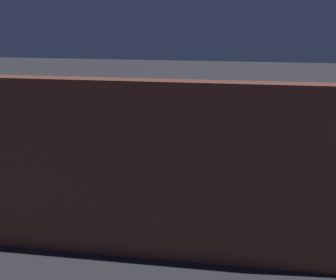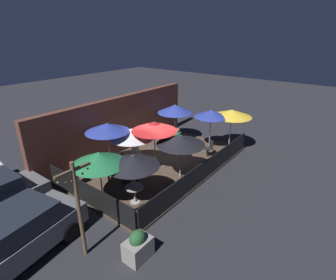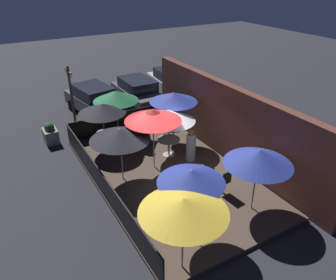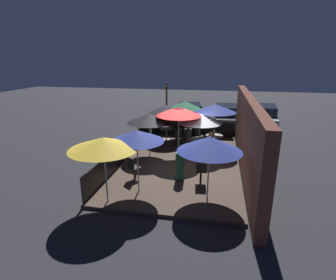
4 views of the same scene
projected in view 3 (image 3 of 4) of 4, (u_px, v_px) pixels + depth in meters
ground_plane at (167, 176)px, 12.87m from camera, size 60.00×60.00×0.00m
patio_deck at (167, 175)px, 12.84m from camera, size 9.03×5.37×0.12m
building_wall at (229, 123)px, 13.41m from camera, size 10.63×0.36×3.20m
fence_front at (102, 183)px, 11.43m from camera, size 8.83×0.05×0.95m
fence_side_left at (122, 121)px, 16.01m from camera, size 0.05×5.17×0.95m
patio_umbrella_0 at (169, 115)px, 13.20m from camera, size 2.19×2.19×2.08m
patio_umbrella_1 at (174, 97)px, 13.99m from camera, size 2.08×2.08×2.43m
patio_umbrella_2 at (102, 109)px, 13.84m from camera, size 2.05×2.05×2.06m
patio_umbrella_3 at (116, 96)px, 14.82m from camera, size 2.07×2.07×2.22m
patio_umbrella_4 at (120, 134)px, 11.63m from camera, size 2.20×2.20×2.10m
patio_umbrella_5 at (184, 206)px, 7.87m from camera, size 2.25×2.25×2.28m
patio_umbrella_6 at (153, 115)px, 12.17m from camera, size 2.17×2.17×2.49m
patio_umbrella_7 at (259, 157)px, 10.07m from camera, size 2.17×2.17×2.23m
patio_umbrella_8 at (191, 176)px, 8.90m from camera, size 1.90×1.90×2.32m
dining_table_0 at (169, 142)px, 13.79m from camera, size 0.94×0.94×0.76m
dining_table_1 at (173, 131)px, 14.75m from camera, size 0.90×0.90×0.76m
dining_table_2 at (105, 136)px, 14.45m from camera, size 0.73×0.73×0.71m
patio_chair_0 at (224, 181)px, 11.45m from camera, size 0.44×0.44×0.96m
patio_chair_1 at (147, 130)px, 15.09m from camera, size 0.57×0.57×0.91m
patio_chair_2 at (156, 117)px, 16.26m from camera, size 0.43×0.43×0.96m
patio_chair_3 at (159, 209)px, 10.15m from camera, size 0.56×0.56×0.93m
patio_chair_4 at (131, 141)px, 14.07m from camera, size 0.56×0.56×0.95m
patron_0 at (141, 137)px, 14.43m from camera, size 0.52×0.52×1.18m
patron_1 at (201, 183)px, 11.20m from camera, size 0.47×0.47×1.35m
patron_2 at (191, 146)px, 13.44m from camera, size 0.53×0.53×1.40m
planter_box at (50, 134)px, 15.12m from camera, size 0.85×0.60×1.01m
light_post at (71, 94)px, 15.78m from camera, size 1.10×0.12×3.22m
parked_car_0 at (94, 100)px, 17.87m from camera, size 4.29×2.32×1.62m
parked_car_1 at (138, 92)px, 18.96m from camera, size 4.13×1.84×1.62m
parked_car_2 at (172, 82)px, 20.52m from camera, size 4.38×2.09×1.62m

